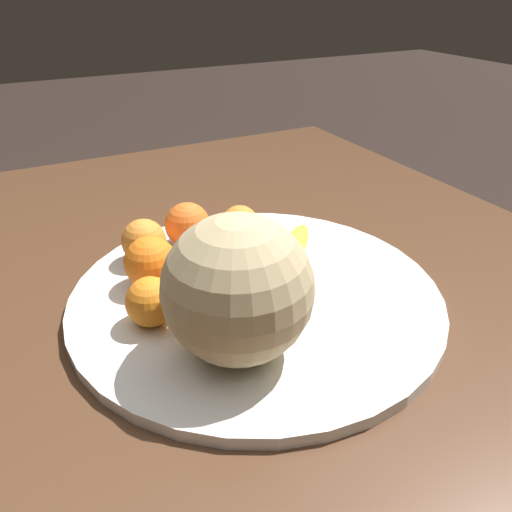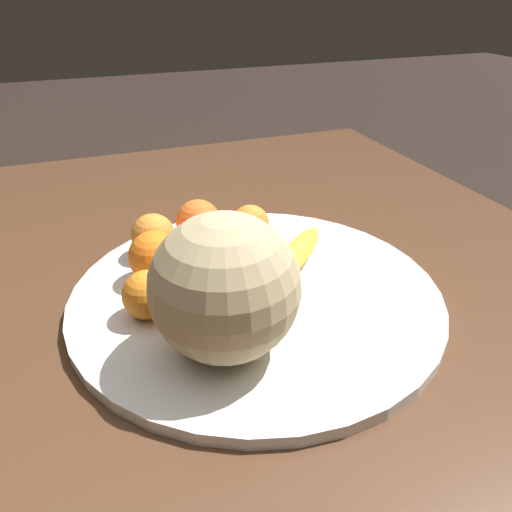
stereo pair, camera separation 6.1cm
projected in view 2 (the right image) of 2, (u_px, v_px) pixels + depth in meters
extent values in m
cube|color=#4C301E|center=(305.00, 335.00, 0.61)|extent=(1.47, 0.97, 0.04)
cube|color=#4C301E|center=(327.00, 269.00, 1.44)|extent=(0.07, 0.07, 0.68)
cube|color=#4C301E|center=(30.00, 330.00, 1.19)|extent=(0.07, 0.07, 0.68)
cylinder|color=white|center=(256.00, 295.00, 0.64)|extent=(0.47, 0.47, 0.02)
torus|color=#47382D|center=(256.00, 294.00, 0.64)|extent=(0.47, 0.47, 0.01)
sphere|color=tan|center=(225.00, 287.00, 0.50)|extent=(0.16, 0.16, 0.16)
sphere|color=#473819|center=(244.00, 283.00, 0.62)|extent=(0.03, 0.03, 0.03)
ellipsoid|color=yellow|center=(296.00, 255.00, 0.68)|extent=(0.14, 0.14, 0.03)
ellipsoid|color=yellow|center=(257.00, 250.00, 0.69)|extent=(0.16, 0.12, 0.03)
ellipsoid|color=yellow|center=(217.00, 248.00, 0.70)|extent=(0.17, 0.08, 0.03)
sphere|color=orange|center=(201.00, 267.00, 0.62)|extent=(0.06, 0.06, 0.06)
sphere|color=orange|center=(262.00, 277.00, 0.61)|extent=(0.06, 0.06, 0.06)
sphere|color=orange|center=(155.00, 256.00, 0.64)|extent=(0.07, 0.07, 0.07)
sphere|color=orange|center=(153.00, 235.00, 0.70)|extent=(0.06, 0.06, 0.06)
sphere|color=orange|center=(198.00, 222.00, 0.73)|extent=(0.07, 0.07, 0.07)
sphere|color=orange|center=(248.00, 224.00, 0.74)|extent=(0.06, 0.06, 0.06)
sphere|color=orange|center=(147.00, 295.00, 0.58)|extent=(0.06, 0.06, 0.06)
cube|color=white|center=(226.00, 274.00, 0.67)|extent=(0.08, 0.08, 0.00)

